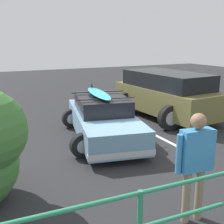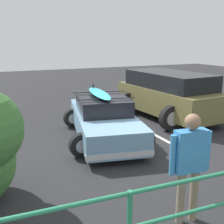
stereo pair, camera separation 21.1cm
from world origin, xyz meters
TOP-DOWN VIEW (x-y plane):
  - ground_plane at (0.00, 0.00)m, footprint 44.00×44.00m
  - parking_stripe at (-1.44, -0.80)m, footprint 0.12×4.54m
  - sedan_car at (0.12, -0.84)m, footprint 2.79×4.49m
  - suv_car at (-3.01, -1.94)m, footprint 2.93×4.66m
  - person_bystander at (0.49, 3.51)m, footprint 0.70×0.26m
  - railing_fence at (0.79, 4.08)m, footprint 10.36×0.65m

SIDE VIEW (x-z plane):
  - ground_plane at x=0.00m, z-range -0.02..0.00m
  - parking_stripe at x=-1.44m, z-range 0.00..0.00m
  - sedan_car at x=0.12m, z-range -0.17..1.37m
  - railing_fence at x=0.79m, z-range 0.20..1.33m
  - suv_car at x=-3.01m, z-range 0.04..1.78m
  - person_bystander at x=0.49m, z-range 0.18..2.00m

